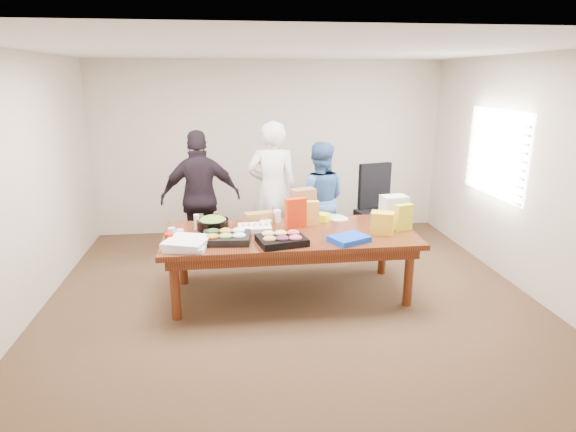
{
  "coord_description": "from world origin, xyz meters",
  "views": [
    {
      "loc": [
        -0.66,
        -5.04,
        2.43
      ],
      "look_at": [
        -0.01,
        0.1,
        0.92
      ],
      "focal_mm": 29.65,
      "sensor_mm": 36.0,
      "label": 1
    }
  ],
  "objects": [
    {
      "name": "chip_bag_yellow",
      "position": [
        1.3,
        -0.06,
        0.9
      ],
      "size": [
        0.21,
        0.13,
        0.3
      ],
      "primitive_type": "cube",
      "rotation": [
        0.0,
        0.0,
        0.27
      ],
      "color": "yellow",
      "rests_on": "conference_table"
    },
    {
      "name": "ranch_bottle",
      "position": [
        -1.05,
        0.26,
        0.84
      ],
      "size": [
        0.07,
        0.07,
        0.18
      ],
      "primitive_type": "cylinder",
      "rotation": [
        0.0,
        0.0,
        -0.28
      ],
      "color": "white",
      "rests_on": "conference_table"
    },
    {
      "name": "fruit_tray",
      "position": [
        -0.13,
        -0.35,
        0.79
      ],
      "size": [
        0.56,
        0.48,
        0.07
      ],
      "primitive_type": "cube",
      "rotation": [
        0.0,
        0.0,
        0.21
      ],
      "color": "black",
      "rests_on": "conference_table"
    },
    {
      "name": "person_left",
      "position": [
        -1.04,
        1.18,
        0.89
      ],
      "size": [
        1.09,
        0.55,
        1.79
      ],
      "primitive_type": "imported",
      "rotation": [
        0.0,
        0.0,
        3.25
      ],
      "color": "black",
      "rests_on": "floor"
    },
    {
      "name": "sheet_cake",
      "position": [
        -0.39,
        0.11,
        0.78
      ],
      "size": [
        0.38,
        0.29,
        0.06
      ],
      "primitive_type": "cube",
      "rotation": [
        0.0,
        0.0,
        0.04
      ],
      "color": "white",
      "rests_on": "conference_table"
    },
    {
      "name": "person_right",
      "position": [
        0.56,
        1.21,
        0.8
      ],
      "size": [
        0.88,
        0.74,
        1.6
      ],
      "primitive_type": "imported",
      "rotation": [
        0.0,
        0.0,
        2.96
      ],
      "color": "#3A6097",
      "rests_on": "floor"
    },
    {
      "name": "window_blinds",
      "position": [
        2.68,
        0.6,
        1.5
      ],
      "size": [
        0.04,
        1.36,
        1.0
      ],
      "primitive_type": "cube",
      "color": "beige",
      "rests_on": "wall_right"
    },
    {
      "name": "bread_loaf",
      "position": [
        -0.32,
        0.42,
        0.82
      ],
      "size": [
        0.35,
        0.21,
        0.13
      ],
      "primitive_type": "cube",
      "rotation": [
        0.0,
        0.0,
        0.21
      ],
      "color": "#9F6F37",
      "rests_on": "conference_table"
    },
    {
      "name": "dip_bowl_a",
      "position": [
        0.29,
        0.33,
        0.78
      ],
      "size": [
        0.14,
        0.14,
        0.05
      ],
      "primitive_type": "cylinder",
      "rotation": [
        0.0,
        0.0,
        0.05
      ],
      "color": "#F8EFC7",
      "rests_on": "conference_table"
    },
    {
      "name": "plate_a",
      "position": [
        0.67,
        0.44,
        0.76
      ],
      "size": [
        0.25,
        0.25,
        0.01
      ],
      "primitive_type": "cylinder",
      "rotation": [
        0.0,
        0.0,
        0.08
      ],
      "color": "silver",
      "rests_on": "conference_table"
    },
    {
      "name": "plate_b",
      "position": [
        0.64,
        0.52,
        0.76
      ],
      "size": [
        0.25,
        0.25,
        0.01
      ],
      "primitive_type": "cylinder",
      "rotation": [
        0.0,
        0.0,
        -0.13
      ],
      "color": "silver",
      "rests_on": "conference_table"
    },
    {
      "name": "floor",
      "position": [
        0.0,
        0.0,
        -0.01
      ],
      "size": [
        5.5,
        5.0,
        0.02
      ],
      "primitive_type": "cube",
      "color": "#47301E",
      "rests_on": "ground"
    },
    {
      "name": "chip_bag_orange",
      "position": [
        0.28,
        0.26,
        0.89
      ],
      "size": [
        0.19,
        0.09,
        0.29
      ],
      "primitive_type": "cube",
      "rotation": [
        0.0,
        0.0,
        0.06
      ],
      "color": "#EEB345",
      "rests_on": "conference_table"
    },
    {
      "name": "pizza_box_upper",
      "position": [
        -1.11,
        -0.36,
        0.82
      ],
      "size": [
        0.52,
        0.52,
        0.05
      ],
      "primitive_type": "cube",
      "rotation": [
        0.0,
        0.0,
        -0.33
      ],
      "color": "white",
      "rests_on": "pizza_box_lower"
    },
    {
      "name": "wall_back",
      "position": [
        0.0,
        2.5,
        1.35
      ],
      "size": [
        5.5,
        0.04,
        2.7
      ],
      "primitive_type": "cube",
      "color": "beige",
      "rests_on": "floor"
    },
    {
      "name": "wall_front",
      "position": [
        0.0,
        -2.5,
        1.35
      ],
      "size": [
        5.5,
        0.04,
        2.7
      ],
      "primitive_type": "cube",
      "color": "beige",
      "rests_on": "floor"
    },
    {
      "name": "grocery_bag_white",
      "position": [
        1.3,
        0.28,
        0.91
      ],
      "size": [
        0.32,
        0.25,
        0.32
      ],
      "primitive_type": "cube",
      "rotation": [
        0.0,
        0.0,
        0.13
      ],
      "color": "white",
      "rests_on": "conference_table"
    },
    {
      "name": "ceiling",
      "position": [
        0.0,
        0.0,
        2.71
      ],
      "size": [
        5.5,
        5.0,
        0.02
      ],
      "primitive_type": "cube",
      "color": "white",
      "rests_on": "wall_back"
    },
    {
      "name": "dip_bowl_b",
      "position": [
        -0.25,
        0.31,
        0.78
      ],
      "size": [
        0.17,
        0.17,
        0.06
      ],
      "primitive_type": "cylinder",
      "rotation": [
        0.0,
        0.0,
        -0.21
      ],
      "color": "beige",
      "rests_on": "conference_table"
    },
    {
      "name": "chip_bag_blue",
      "position": [
        0.59,
        -0.37,
        0.78
      ],
      "size": [
        0.47,
        0.43,
        0.06
      ],
      "primitive_type": "cube",
      "rotation": [
        0.0,
        0.0,
        0.44
      ],
      "color": "blue",
      "rests_on": "conference_table"
    },
    {
      "name": "clear_cup_a",
      "position": [
        -1.2,
        -0.08,
        0.8
      ],
      "size": [
        0.09,
        0.09,
        0.11
      ],
      "primitive_type": "cylinder",
      "rotation": [
        0.0,
        0.0,
        -0.08
      ],
      "color": "white",
      "rests_on": "conference_table"
    },
    {
      "name": "mustard_bottle",
      "position": [
        0.05,
        0.46,
        0.84
      ],
      "size": [
        0.08,
        0.08,
        0.18
      ],
      "primitive_type": "cylinder",
      "rotation": [
        0.0,
        0.0,
        -0.23
      ],
      "color": "#D9BD0E",
      "rests_on": "conference_table"
    },
    {
      "name": "kraft_bag",
      "position": [
        0.23,
        0.52,
        0.94
      ],
      "size": [
        0.33,
        0.25,
        0.38
      ],
      "primitive_type": "cube",
      "rotation": [
        0.0,
        0.0,
        0.34
      ],
      "color": "#8E5D3C",
      "rests_on": "conference_table"
    },
    {
      "name": "salad_bowl",
      "position": [
        -0.86,
        0.24,
        0.81
      ],
      "size": [
        0.41,
        0.41,
        0.12
      ],
      "primitive_type": "cylinder",
      "rotation": [
        0.0,
        0.0,
        -0.15
      ],
      "color": "black",
      "rests_on": "conference_table"
    },
    {
      "name": "wall_left",
      "position": [
        -2.75,
        0.0,
        1.35
      ],
      "size": [
        0.04,
        5.0,
        2.7
      ],
      "primitive_type": "cube",
      "color": "beige",
      "rests_on": "floor"
    },
    {
      "name": "office_chair",
      "position": [
        1.43,
        1.25,
        0.6
      ],
      "size": [
        0.74,
        0.74,
        1.19
      ],
      "primitive_type": "cube",
      "rotation": [
        0.0,
        0.0,
        0.24
      ],
      "color": "black",
      "rests_on": "floor"
    },
    {
      "name": "banana_bunch",
      "position": [
        0.41,
        0.44,
        0.79
      ],
      "size": [
        0.31,
        0.29,
        0.09
      ],
      "primitive_type": "cube",
      "rotation": [
        0.0,
        0.0,
        -0.64
      ],
      "color": "#E4F019",
      "rests_on": "conference_table"
    },
    {
      "name": "window_panel",
      "position": [
        2.72,
        0.6,
        1.5
      ],
      "size": [
        0.03,
        1.4,
        1.1
      ],
      "primitive_type": "cube",
      "color": "white",
      "rests_on": "wall_right"
    },
    {
      "name": "dressing_bottle",
      "position": [
        -0.82,
        0.32,
        0.84
      ],
      "size": [
        0.06,
        0.06,
        0.18
      ],
      "primitive_type": "cylinder",
      "rotation": [
        0.0,
        0.0,
        -0.11
      ],
      "color": "brown",
      "rests_on": "conference_table"
    },
    {
      "name": "red_cup",
      "position": [
        -1.3,
        -0.24,
        0.81
      ],
      "size": [
        0.11,
        0.11,
        0.12
      ],
      "primitive_type": "cylinder",
      "rotation": [
        0.0,
        0.0,
        -0.31
      ],
      "color": "red",
      "rests_on": "conference_table"
    },
    {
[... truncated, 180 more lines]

